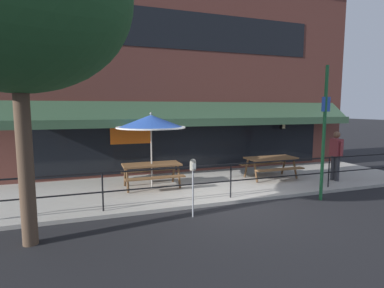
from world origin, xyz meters
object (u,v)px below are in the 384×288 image
at_px(street_sign_pole, 324,132).
at_px(parking_meter_near, 193,170).
at_px(patio_umbrella_left, 151,122).
at_px(picnic_table_left, 152,169).
at_px(picnic_table_centre, 271,162).
at_px(pedestrian_walking, 336,153).

bearing_deg(street_sign_pole, parking_meter_near, -178.57).
relative_size(patio_umbrella_left, street_sign_pole, 0.63).
distance_m(picnic_table_left, street_sign_pole, 5.19).
height_order(picnic_table_centre, parking_meter_near, parking_meter_near).
distance_m(picnic_table_left, patio_umbrella_left, 1.47).
bearing_deg(picnic_table_left, patio_umbrella_left, 90.00).
height_order(picnic_table_left, picnic_table_centre, same).
bearing_deg(parking_meter_near, pedestrian_walking, 14.56).
relative_size(patio_umbrella_left, parking_meter_near, 1.67).
relative_size(picnic_table_centre, street_sign_pole, 0.48).
bearing_deg(picnic_table_centre, parking_meter_near, -146.90).
bearing_deg(patio_umbrella_left, street_sign_pole, -30.26).
height_order(pedestrian_walking, street_sign_pole, street_sign_pole).
xyz_separation_m(picnic_table_centre, patio_umbrella_left, (-4.27, 0.16, 1.47)).
relative_size(pedestrian_walking, parking_meter_near, 1.20).
xyz_separation_m(picnic_table_centre, street_sign_pole, (0.09, -2.39, 1.23)).
xyz_separation_m(patio_umbrella_left, street_sign_pole, (4.36, -2.54, -0.24)).
bearing_deg(picnic_table_centre, patio_umbrella_left, 177.88).
xyz_separation_m(patio_umbrella_left, pedestrian_walking, (6.22, -1.15, -1.12)).
bearing_deg(picnic_table_left, street_sign_pole, -30.17).
distance_m(picnic_table_centre, street_sign_pole, 2.69).
bearing_deg(parking_meter_near, picnic_table_left, 99.93).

